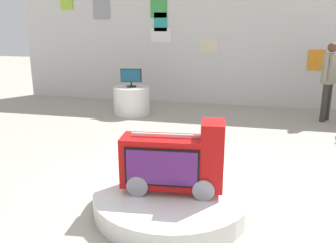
{
  "coord_description": "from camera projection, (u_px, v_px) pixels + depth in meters",
  "views": [
    {
      "loc": [
        0.66,
        -3.92,
        2.1
      ],
      "look_at": [
        -0.35,
        0.66,
        0.77
      ],
      "focal_mm": 38.73,
      "sensor_mm": 36.0,
      "label": 1
    }
  ],
  "objects": [
    {
      "name": "back_wall_display",
      "position": [
        222.0,
        42.0,
        8.88
      ],
      "size": [
        10.6,
        0.13,
        3.11
      ],
      "color": "silver",
      "rests_on": "ground"
    },
    {
      "name": "shopper_browsing_near_truck",
      "position": [
        329.0,
        76.0,
        7.5
      ],
      "size": [
        0.37,
        0.49,
        1.65
      ],
      "color": "#38332D",
      "rests_on": "ground"
    },
    {
      "name": "display_pedestal_center_rear",
      "position": [
        132.0,
        100.0,
        8.26
      ],
      "size": [
        0.82,
        0.82,
        0.63
      ],
      "primitive_type": "cylinder",
      "color": "silver",
      "rests_on": "ground"
    },
    {
      "name": "main_display_pedestal",
      "position": [
        172.0,
        200.0,
        4.13
      ],
      "size": [
        1.77,
        1.77,
        0.22
      ],
      "primitive_type": "cylinder",
      "color": "silver",
      "rests_on": "ground"
    },
    {
      "name": "tv_on_center_rear",
      "position": [
        131.0,
        77.0,
        8.11
      ],
      "size": [
        0.47,
        0.23,
        0.41
      ],
      "color": "black",
      "rests_on": "display_pedestal_center_rear"
    },
    {
      "name": "novelty_firetruck_tv",
      "position": [
        174.0,
        163.0,
        4.0
      ],
      "size": [
        1.15,
        0.48,
        0.83
      ],
      "color": "gray",
      "rests_on": "main_display_pedestal"
    },
    {
      "name": "ground_plane",
      "position": [
        185.0,
        198.0,
        4.39
      ],
      "size": [
        30.0,
        30.0,
        0.0
      ],
      "primitive_type": "plane",
      "color": "#A8A091"
    }
  ]
}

